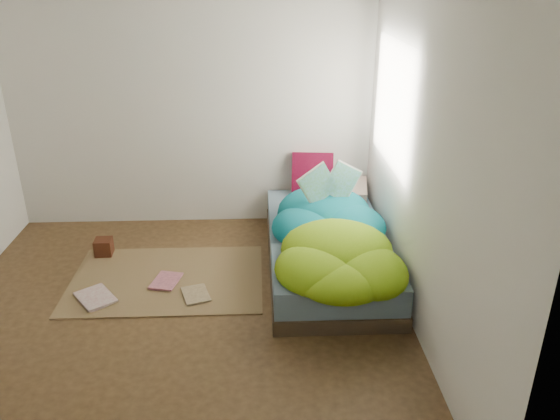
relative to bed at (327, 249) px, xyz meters
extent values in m
cube|color=#402C18|center=(-1.22, -0.72, -0.17)|extent=(3.50, 3.50, 0.00)
cube|color=silver|center=(-1.22, 1.03, 1.13)|extent=(3.50, 0.04, 2.60)
cube|color=silver|center=(-1.22, -2.47, 1.13)|extent=(3.50, 0.04, 2.60)
cube|color=silver|center=(0.53, -0.72, 1.13)|extent=(0.04, 3.50, 2.60)
cube|color=white|center=(0.52, 0.18, 1.23)|extent=(0.01, 1.00, 1.20)
cube|color=#3D2D21|center=(0.00, 0.00, -0.11)|extent=(1.00, 2.00, 0.12)
cube|color=slate|center=(0.00, 0.00, 0.06)|extent=(0.98, 1.96, 0.22)
cube|color=brown|center=(-1.37, -0.17, -0.16)|extent=(1.60, 1.10, 0.01)
cube|color=beige|center=(0.19, 0.80, 0.24)|extent=(0.62, 0.44, 0.13)
cube|color=#50051B|center=(-0.05, 0.92, 0.37)|extent=(0.42, 0.17, 0.41)
cube|color=#3C1A0D|center=(-2.00, 0.29, -0.08)|extent=(0.16, 0.16, 0.15)
imported|color=silver|center=(-1.99, -0.54, -0.14)|extent=(0.39, 0.41, 0.02)
imported|color=#D37A87|center=(-1.47, -0.22, -0.14)|extent=(0.27, 0.32, 0.03)
imported|color=tan|center=(-1.20, -0.48, -0.15)|extent=(0.27, 0.32, 0.02)
camera|label=1|loc=(-0.58, -4.19, 2.24)|focal=35.00mm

